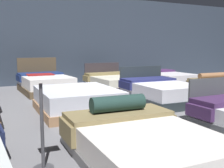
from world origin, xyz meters
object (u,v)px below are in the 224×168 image
at_px(bed_6, 160,92).
at_px(bed_11, 166,78).
at_px(bed_5, 77,100).
at_px(price_sign, 42,133).
at_px(bed_1, 141,142).
at_px(bed_9, 45,83).
at_px(bed_10, 114,81).

distance_m(bed_6, bed_11, 3.70).
relative_size(bed_5, price_sign, 1.77).
xyz_separation_m(bed_1, bed_9, (-0.03, 5.81, 0.05)).
height_order(bed_5, bed_9, bed_9).
bearing_deg(bed_6, bed_1, -128.30).
bearing_deg(bed_10, bed_5, -131.23).
distance_m(bed_11, price_sign, 8.05).
bearing_deg(bed_1, bed_5, 89.42).
xyz_separation_m(bed_11, price_sign, (-5.85, -5.52, 0.21)).
bearing_deg(bed_1, price_sign, 168.71).
height_order(bed_1, bed_5, bed_1).
distance_m(bed_10, price_sign, 6.63).
relative_size(bed_1, price_sign, 1.96).
height_order(bed_1, bed_11, bed_1).
height_order(bed_10, bed_11, bed_10).
distance_m(bed_9, price_sign, 5.67).
height_order(bed_5, price_sign, price_sign).
height_order(bed_5, bed_6, bed_6).
bearing_deg(price_sign, bed_5, 64.12).
relative_size(bed_6, price_sign, 1.91).
xyz_separation_m(bed_6, bed_11, (2.33, 2.87, -0.04)).
bearing_deg(bed_1, bed_9, 91.17).
bearing_deg(price_sign, bed_6, 37.03).
bearing_deg(bed_1, bed_11, 51.87).
distance_m(bed_9, bed_10, 2.45).
height_order(bed_1, bed_9, bed_9).
distance_m(bed_5, bed_9, 3.01).
bearing_deg(bed_5, bed_11, 33.42).
bearing_deg(price_sign, bed_1, -12.20).
bearing_deg(bed_6, bed_10, 89.45).
relative_size(bed_6, bed_10, 1.00).
bearing_deg(price_sign, bed_9, 78.43).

